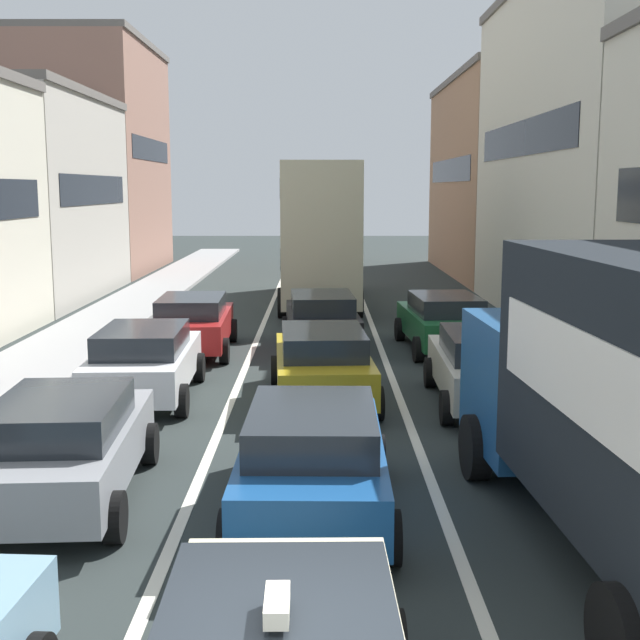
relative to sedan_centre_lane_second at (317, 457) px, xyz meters
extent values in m
cube|color=#969696|center=(-6.69, 14.24, -0.73)|extent=(2.60, 64.00, 0.14)
cube|color=silver|center=(-1.69, 14.24, -0.79)|extent=(0.16, 60.00, 0.01)
cube|color=silver|center=(1.71, 14.24, -0.79)|extent=(0.16, 60.00, 0.01)
cube|color=#B2ADA3|center=(-11.99, 21.74, 2.99)|extent=(7.00, 10.90, 7.57)
cube|color=black|center=(-8.47, 21.74, 3.37)|extent=(0.02, 8.80, 1.10)
cube|color=#66605B|center=(-11.99, 21.74, 6.92)|extent=(7.20, 10.90, 0.30)
cube|color=#936B5B|center=(-11.99, 32.74, 4.79)|extent=(7.00, 10.90, 11.17)
cube|color=black|center=(-8.47, 32.74, 5.35)|extent=(0.02, 8.80, 1.10)
cube|color=#66605B|center=(-11.99, 32.74, 10.52)|extent=(7.20, 10.90, 0.30)
cube|color=#9E7556|center=(9.91, 30.91, 3.82)|extent=(7.00, 14.57, 9.22)
cube|color=black|center=(6.40, 30.91, 4.28)|extent=(0.02, 11.73, 1.10)
cube|color=#66605B|center=(9.91, 30.91, 8.58)|extent=(7.20, 14.57, 0.30)
cube|color=beige|center=(9.91, 16.24, 4.45)|extent=(7.00, 14.57, 10.49)
cube|color=black|center=(6.40, 16.24, 4.97)|extent=(0.02, 11.73, 1.10)
cube|color=navy|center=(3.58, 1.39, 0.63)|extent=(2.51, 2.51, 1.90)
cube|color=black|center=(3.52, 2.60, 1.01)|extent=(2.02, 0.13, 0.70)
cube|color=white|center=(2.55, -2.43, 1.66)|extent=(0.24, 4.48, 0.90)
cylinder|color=black|center=(2.37, 1.41, -0.32)|extent=(0.35, 0.97, 0.96)
cylinder|color=black|center=(4.77, 1.53, -0.32)|extent=(0.35, 0.97, 0.96)
cube|color=#F2EACC|center=(-0.18, -5.37, 0.80)|extent=(0.17, 0.44, 0.12)
cube|color=#194C8C|center=(0.00, 0.05, -0.13)|extent=(1.86, 4.33, 0.70)
cube|color=#1E2328|center=(0.00, -0.15, 0.43)|extent=(1.62, 2.43, 0.52)
cylinder|color=black|center=(-0.90, 1.53, -0.48)|extent=(0.23, 0.64, 0.64)
cylinder|color=black|center=(0.94, 1.50, -0.48)|extent=(0.23, 0.64, 0.64)
cylinder|color=black|center=(-0.94, -1.40, -0.48)|extent=(0.23, 0.64, 0.64)
cylinder|color=black|center=(0.90, -1.42, -0.48)|extent=(0.23, 0.64, 0.64)
cube|color=gray|center=(-3.38, 0.57, -0.13)|extent=(2.05, 4.40, 0.70)
cube|color=#1E2328|center=(-3.37, 0.37, 0.43)|extent=(1.72, 2.50, 0.52)
cylinder|color=black|center=(-4.38, 1.98, -0.48)|extent=(0.26, 0.65, 0.64)
cylinder|color=black|center=(-2.55, 2.09, -0.48)|extent=(0.26, 0.65, 0.64)
cylinder|color=black|center=(-2.38, -0.83, -0.48)|extent=(0.26, 0.65, 0.64)
cube|color=#B29319|center=(0.14, 5.93, -0.13)|extent=(2.04, 4.39, 0.70)
cube|color=#1E2328|center=(0.15, 5.73, 0.43)|extent=(1.72, 2.49, 0.52)
cylinder|color=black|center=(-0.86, 7.34, -0.48)|extent=(0.26, 0.65, 0.64)
cylinder|color=black|center=(0.98, 7.44, -0.48)|extent=(0.26, 0.65, 0.64)
cylinder|color=black|center=(-0.70, 4.42, -0.48)|extent=(0.26, 0.65, 0.64)
cylinder|color=black|center=(1.14, 4.52, -0.48)|extent=(0.26, 0.65, 0.64)
cube|color=silver|center=(-3.45, 6.14, -0.13)|extent=(1.94, 4.36, 0.70)
cube|color=#1E2328|center=(-3.44, 5.94, 0.43)|extent=(1.66, 2.46, 0.52)
cylinder|color=black|center=(-4.42, 7.57, -0.48)|extent=(0.24, 0.65, 0.64)
cylinder|color=black|center=(-2.58, 7.64, -0.48)|extent=(0.24, 0.65, 0.64)
cylinder|color=black|center=(-4.32, 4.65, -0.48)|extent=(0.24, 0.65, 0.64)
cylinder|color=black|center=(-2.48, 4.71, -0.48)|extent=(0.24, 0.65, 0.64)
cube|color=black|center=(0.14, 11.53, -0.13)|extent=(2.04, 4.40, 0.70)
cube|color=#1E2328|center=(0.15, 11.33, 0.43)|extent=(1.72, 2.49, 0.52)
cylinder|color=black|center=(-0.86, 12.93, -0.48)|extent=(0.26, 0.65, 0.64)
cylinder|color=black|center=(0.97, 13.04, -0.48)|extent=(0.26, 0.65, 0.64)
cylinder|color=black|center=(-0.70, 10.01, -0.48)|extent=(0.26, 0.65, 0.64)
cylinder|color=black|center=(1.14, 10.12, -0.48)|extent=(0.26, 0.65, 0.64)
cube|color=#A51E1E|center=(-3.20, 10.94, -0.13)|extent=(1.95, 4.36, 0.70)
cube|color=#1E2328|center=(-3.20, 10.74, 0.43)|extent=(1.67, 2.46, 0.52)
cylinder|color=black|center=(-4.17, 12.37, -0.48)|extent=(0.24, 0.65, 0.64)
cylinder|color=black|center=(-2.33, 12.43, -0.48)|extent=(0.24, 0.65, 0.64)
cylinder|color=black|center=(-4.07, 9.45, -0.48)|extent=(0.24, 0.65, 0.64)
cylinder|color=black|center=(-2.23, 9.51, -0.48)|extent=(0.24, 0.65, 0.64)
cube|color=beige|center=(3.34, 5.64, -0.13)|extent=(1.91, 4.34, 0.70)
cube|color=#1E2328|center=(3.33, 5.44, 0.43)|extent=(1.65, 2.45, 0.52)
cylinder|color=black|center=(2.46, 7.13, -0.48)|extent=(0.24, 0.65, 0.64)
cylinder|color=black|center=(4.30, 7.08, -0.48)|extent=(0.24, 0.65, 0.64)
cylinder|color=black|center=(2.38, 4.21, -0.48)|extent=(0.24, 0.65, 0.64)
cylinder|color=black|center=(4.22, 4.16, -0.48)|extent=(0.24, 0.65, 0.64)
cube|color=#19592D|center=(3.34, 11.23, -0.13)|extent=(2.07, 4.40, 0.70)
cube|color=#1E2328|center=(3.35, 11.03, 0.43)|extent=(1.73, 2.50, 0.52)
cylinder|color=black|center=(2.33, 12.63, -0.48)|extent=(0.26, 0.65, 0.64)
cylinder|color=black|center=(4.16, 12.75, -0.48)|extent=(0.26, 0.65, 0.64)
cylinder|color=black|center=(2.51, 9.71, -0.48)|extent=(0.26, 0.65, 0.64)
cylinder|color=black|center=(4.35, 9.83, -0.48)|extent=(0.26, 0.65, 0.64)
cube|color=#BFB793|center=(0.03, 19.95, 0.90)|extent=(2.73, 10.55, 2.40)
cube|color=black|center=(0.03, 19.95, 1.26)|extent=(2.75, 9.92, 0.70)
cube|color=#BFB793|center=(0.03, 19.95, 3.18)|extent=(2.73, 10.55, 2.16)
cube|color=black|center=(0.03, 19.95, 3.42)|extent=(2.75, 9.92, 0.64)
cylinder|color=black|center=(-1.30, 23.70, -0.30)|extent=(0.32, 1.01, 1.00)
cylinder|color=black|center=(1.20, 23.76, -0.30)|extent=(0.32, 1.01, 1.00)
cylinder|color=black|center=(-1.14, 16.77, -0.30)|extent=(0.32, 1.01, 1.00)
cylinder|color=black|center=(1.36, 16.83, -0.30)|extent=(0.32, 1.01, 1.00)
camera|label=1|loc=(0.09, -10.33, 3.44)|focal=46.73mm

